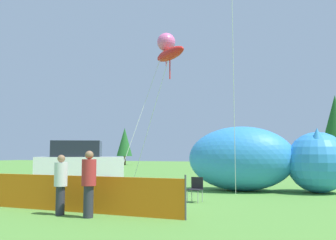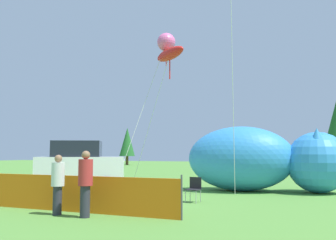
# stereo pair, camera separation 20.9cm
# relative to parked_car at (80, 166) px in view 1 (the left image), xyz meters

# --- Properties ---
(ground_plane) EXTENTS (120.00, 120.00, 0.00)m
(ground_plane) POSITION_rel_parked_car_xyz_m (3.98, -2.58, -1.13)
(ground_plane) COLOR #548C38
(parked_car) EXTENTS (4.50, 3.47, 2.33)m
(parked_car) POSITION_rel_parked_car_xyz_m (0.00, 0.00, 0.00)
(parked_car) COLOR white
(parked_car) RESTS_ON ground
(folding_chair) EXTENTS (0.53, 0.53, 0.88)m
(folding_chair) POSITION_rel_parked_car_xyz_m (6.61, -2.60, -0.60)
(folding_chair) COLOR black
(folding_chair) RESTS_ON ground
(inflatable_cat) EXTENTS (7.23, 3.42, 2.98)m
(inflatable_cat) POSITION_rel_parked_car_xyz_m (8.40, 1.98, 0.25)
(inflatable_cat) COLOR #338CD8
(inflatable_cat) RESTS_ON ground
(safety_fence) EXTENTS (6.79, 0.28, 1.18)m
(safety_fence) POSITION_rel_parked_car_xyz_m (3.99, -6.05, -0.59)
(safety_fence) COLOR orange
(safety_fence) RESTS_ON ground
(spectator_in_white_shirt) EXTENTS (0.37, 0.37, 1.70)m
(spectator_in_white_shirt) POSITION_rel_parked_car_xyz_m (3.79, -6.65, -0.20)
(spectator_in_white_shirt) COLOR #2D2D38
(spectator_in_white_shirt) RESTS_ON ground
(spectator_in_black_shirt) EXTENTS (0.40, 0.40, 1.81)m
(spectator_in_black_shirt) POSITION_rel_parked_car_xyz_m (4.78, -6.75, -0.14)
(spectator_in_black_shirt) COLOR #2D2D38
(spectator_in_black_shirt) RESTS_ON ground
(kite_red_lizard) EXTENTS (3.95, 2.43, 7.23)m
(kite_red_lizard) POSITION_rel_parked_car_xyz_m (3.90, 2.04, 5.67)
(kite_red_lizard) COLOR silver
(kite_red_lizard) RESTS_ON ground
(kite_pink_octopus) EXTENTS (2.22, 2.94, 8.16)m
(kite_pink_octopus) POSITION_rel_parked_car_xyz_m (3.47, 2.63, 6.51)
(kite_pink_octopus) COLOR silver
(kite_pink_octopus) RESTS_ON ground
(horizon_tree_east) EXTENTS (3.51, 3.51, 8.38)m
(horizon_tree_east) POSITION_rel_parked_car_xyz_m (13.47, 31.00, 4.01)
(horizon_tree_east) COLOR brown
(horizon_tree_east) RESTS_ON ground
(horizon_tree_northeast) EXTENTS (2.26, 2.26, 5.39)m
(horizon_tree_northeast) POSITION_rel_parked_car_xyz_m (-14.56, 33.06, 2.18)
(horizon_tree_northeast) COLOR brown
(horizon_tree_northeast) RESTS_ON ground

